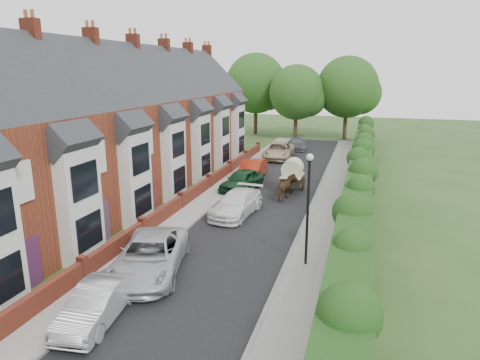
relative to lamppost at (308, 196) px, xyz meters
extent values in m
plane|color=#2D4C1E|center=(-3.40, -4.00, -3.30)|extent=(140.00, 140.00, 0.00)
cube|color=black|center=(-3.90, 7.00, -3.29)|extent=(6.00, 58.00, 0.02)
cube|color=gray|center=(0.20, 7.00, -3.24)|extent=(2.20, 58.00, 0.12)
cube|color=gray|center=(-7.75, 7.00, -3.24)|extent=(1.70, 58.00, 0.12)
cube|color=gray|center=(-0.85, 7.00, -3.23)|extent=(0.18, 58.00, 0.13)
cube|color=gray|center=(-6.95, 7.00, -3.23)|extent=(0.18, 58.00, 0.13)
cube|color=#1C3E13|center=(2.00, 7.00, -2.05)|extent=(1.50, 58.00, 2.50)
cube|color=#974526|center=(-14.40, 6.00, -0.05)|extent=(8.00, 40.00, 6.50)
cube|color=#282A2F|center=(-14.40, 6.00, 3.20)|extent=(8.00, 40.20, 8.00)
cube|color=black|center=(-9.68, -7.10, -1.90)|extent=(0.06, 1.80, 1.60)
cube|color=#3F2D2D|center=(-10.36, -5.00, -2.25)|extent=(0.08, 0.90, 2.10)
cube|color=silver|center=(-10.35, -5.10, 1.10)|extent=(0.12, 1.20, 1.60)
cube|color=silver|center=(-10.05, -2.10, -0.70)|extent=(0.70, 2.40, 5.20)
cube|color=black|center=(-9.68, -2.10, -1.90)|extent=(0.06, 1.80, 1.60)
cube|color=black|center=(-9.68, -2.10, 0.50)|extent=(0.06, 1.80, 1.60)
cube|color=#282A2F|center=(-10.20, -2.10, 2.30)|extent=(1.70, 2.60, 1.70)
cube|color=#3F2D2D|center=(-10.36, 0.00, -2.25)|extent=(0.08, 0.90, 2.10)
cube|color=silver|center=(-10.35, -0.10, 1.10)|extent=(0.12, 1.20, 1.60)
cube|color=silver|center=(-10.05, 2.90, -0.70)|extent=(0.70, 2.40, 5.20)
cube|color=black|center=(-9.68, 2.90, -1.90)|extent=(0.06, 1.80, 1.60)
cube|color=black|center=(-9.68, 2.90, 0.50)|extent=(0.06, 1.80, 1.60)
cube|color=#282A2F|center=(-10.20, 2.90, 2.30)|extent=(1.70, 2.60, 1.70)
cube|color=#3F2D2D|center=(-10.36, 5.00, -2.25)|extent=(0.08, 0.90, 2.10)
cube|color=silver|center=(-10.35, 4.90, 1.10)|extent=(0.12, 1.20, 1.60)
cube|color=silver|center=(-10.05, 7.90, -0.70)|extent=(0.70, 2.40, 5.20)
cube|color=black|center=(-9.68, 7.90, -1.90)|extent=(0.06, 1.80, 1.60)
cube|color=black|center=(-9.68, 7.90, 0.50)|extent=(0.06, 1.80, 1.60)
cube|color=#282A2F|center=(-10.20, 7.90, 2.30)|extent=(1.70, 2.60, 1.70)
cube|color=#3F2D2D|center=(-10.36, 10.00, -2.25)|extent=(0.08, 0.90, 2.10)
cube|color=silver|center=(-10.35, 9.90, 1.10)|extent=(0.12, 1.20, 1.60)
cube|color=silver|center=(-10.05, 12.90, -0.70)|extent=(0.70, 2.40, 5.20)
cube|color=black|center=(-9.68, 12.90, -1.90)|extent=(0.06, 1.80, 1.60)
cube|color=black|center=(-9.68, 12.90, 0.50)|extent=(0.06, 1.80, 1.60)
cube|color=#282A2F|center=(-10.20, 12.90, 2.30)|extent=(1.70, 2.60, 1.70)
cube|color=#3F2D2D|center=(-10.36, 15.00, -2.25)|extent=(0.08, 0.90, 2.10)
cube|color=silver|center=(-10.35, 14.90, 1.10)|extent=(0.12, 1.20, 1.60)
cube|color=silver|center=(-10.05, 17.90, -0.70)|extent=(0.70, 2.40, 5.20)
cube|color=black|center=(-9.68, 17.90, -1.90)|extent=(0.06, 1.80, 1.60)
cube|color=black|center=(-9.68, 17.90, 0.50)|extent=(0.06, 1.80, 1.60)
cube|color=#282A2F|center=(-10.20, 17.90, 2.30)|extent=(1.70, 2.60, 1.70)
cube|color=#3F2D2D|center=(-10.36, 20.00, -2.25)|extent=(0.08, 0.90, 2.10)
cube|color=silver|center=(-10.35, 19.90, 1.10)|extent=(0.12, 1.20, 1.60)
cube|color=silver|center=(-10.05, 22.90, -0.70)|extent=(0.70, 2.40, 5.20)
cube|color=black|center=(-9.68, 22.90, -1.90)|extent=(0.06, 1.80, 1.60)
cube|color=black|center=(-9.68, 22.90, 0.50)|extent=(0.06, 1.80, 1.60)
cube|color=#282A2F|center=(-10.20, 22.90, 2.30)|extent=(1.70, 2.60, 1.70)
cube|color=#3F2D2D|center=(-10.36, 25.00, -2.25)|extent=(0.08, 0.90, 2.10)
cube|color=silver|center=(-10.35, 24.90, 1.10)|extent=(0.12, 1.20, 1.60)
cube|color=maroon|center=(-14.40, 1.00, 7.00)|extent=(0.90, 0.50, 1.60)
cylinder|color=brown|center=(-14.60, 1.00, 7.95)|extent=(0.20, 0.20, 0.50)
cylinder|color=brown|center=(-14.20, 1.00, 7.95)|extent=(0.20, 0.20, 0.50)
cube|color=maroon|center=(-14.40, 6.00, 7.00)|extent=(0.90, 0.50, 1.60)
cylinder|color=brown|center=(-14.60, 6.00, 7.95)|extent=(0.20, 0.20, 0.50)
cylinder|color=brown|center=(-14.20, 6.00, 7.95)|extent=(0.20, 0.20, 0.50)
cube|color=maroon|center=(-14.40, 11.00, 7.00)|extent=(0.90, 0.50, 1.60)
cylinder|color=brown|center=(-14.60, 11.00, 7.95)|extent=(0.20, 0.20, 0.50)
cylinder|color=brown|center=(-14.20, 11.00, 7.95)|extent=(0.20, 0.20, 0.50)
cube|color=maroon|center=(-14.40, 16.00, 7.00)|extent=(0.90, 0.50, 1.60)
cylinder|color=brown|center=(-14.60, 16.00, 7.95)|extent=(0.20, 0.20, 0.50)
cylinder|color=brown|center=(-14.20, 16.00, 7.95)|extent=(0.20, 0.20, 0.50)
cube|color=maroon|center=(-14.40, 21.00, 7.00)|extent=(0.90, 0.50, 1.60)
cylinder|color=brown|center=(-14.60, 21.00, 7.95)|extent=(0.20, 0.20, 0.50)
cylinder|color=brown|center=(-14.20, 21.00, 7.95)|extent=(0.20, 0.20, 0.50)
cube|color=maroon|center=(-14.40, 26.00, 7.00)|extent=(0.90, 0.50, 1.60)
cylinder|color=brown|center=(-14.60, 26.00, 7.95)|extent=(0.20, 0.20, 0.50)
cylinder|color=brown|center=(-14.20, 26.00, 7.95)|extent=(0.20, 0.20, 0.50)
cube|color=maroon|center=(-8.75, -6.50, -2.85)|extent=(0.30, 4.70, 0.90)
cube|color=maroon|center=(-8.75, -1.50, -2.85)|extent=(0.30, 4.70, 0.90)
cube|color=maroon|center=(-8.75, 3.50, -2.85)|extent=(0.30, 4.70, 0.90)
cube|color=maroon|center=(-8.75, 8.50, -2.85)|extent=(0.30, 4.70, 0.90)
cube|color=maroon|center=(-8.75, 13.50, -2.85)|extent=(0.30, 4.70, 0.90)
cube|color=maroon|center=(-8.75, 18.50, -2.85)|extent=(0.30, 4.70, 0.90)
cube|color=maroon|center=(-8.75, 23.50, -2.85)|extent=(0.30, 4.70, 0.90)
cube|color=maroon|center=(-8.75, -4.00, -2.75)|extent=(0.35, 0.35, 1.10)
cube|color=maroon|center=(-8.75, 1.00, -2.75)|extent=(0.35, 0.35, 1.10)
cube|color=maroon|center=(-8.75, 6.00, -2.75)|extent=(0.35, 0.35, 1.10)
cube|color=maroon|center=(-8.75, 11.00, -2.75)|extent=(0.35, 0.35, 1.10)
cube|color=maroon|center=(-8.75, 16.00, -2.75)|extent=(0.35, 0.35, 1.10)
cube|color=maroon|center=(-8.75, 21.00, -2.75)|extent=(0.35, 0.35, 1.10)
cube|color=maroon|center=(-8.75, 26.00, -2.75)|extent=(0.35, 0.35, 1.10)
cylinder|color=black|center=(0.00, 0.00, -0.90)|extent=(0.12, 0.12, 4.80)
cylinder|color=black|center=(0.00, 0.00, 1.55)|extent=(0.20, 0.20, 0.10)
sphere|color=silver|center=(0.00, 0.00, 1.70)|extent=(0.32, 0.32, 0.32)
cylinder|color=#332316|center=(-6.40, 36.00, -0.92)|extent=(0.50, 0.50, 4.75)
sphere|color=#1F4D19|center=(-6.40, 36.00, 2.59)|extent=(6.80, 6.80, 6.80)
sphere|color=#1F4D19|center=(-5.04, 36.30, 1.93)|extent=(4.76, 4.76, 4.76)
cylinder|color=#332316|center=(-0.40, 38.00, -0.67)|extent=(0.50, 0.50, 5.25)
sphere|color=#1F4D19|center=(-0.40, 38.00, 3.21)|extent=(7.60, 7.60, 7.60)
sphere|color=#1F4D19|center=(1.12, 38.30, 2.48)|extent=(5.32, 5.32, 5.32)
cylinder|color=#332316|center=(-12.40, 39.00, -0.55)|extent=(0.50, 0.50, 5.50)
sphere|color=#1F4D19|center=(-12.40, 39.00, 3.52)|extent=(8.00, 8.00, 8.00)
sphere|color=#1F4D19|center=(-10.80, 39.30, 2.75)|extent=(5.60, 5.60, 5.60)
imported|color=#A8A9AD|center=(-6.40, -6.42, -2.62)|extent=(1.91, 4.24, 1.35)
imported|color=silver|center=(-6.37, -2.60, -2.49)|extent=(4.01, 6.27, 1.61)
imported|color=white|center=(-5.02, 5.82, -2.57)|extent=(2.52, 5.16, 1.44)
imported|color=#11381C|center=(-6.26, 11.20, -2.54)|extent=(2.72, 4.74, 1.52)
imported|color=#9A2510|center=(-6.40, 14.58, -2.52)|extent=(1.72, 4.73, 1.55)
imported|color=#C5AD8E|center=(-5.98, 23.40, -2.51)|extent=(2.85, 5.76, 1.57)
imported|color=#525459|center=(-5.01, 29.00, -2.66)|extent=(2.47, 4.63, 1.28)
imported|color=#4E331C|center=(-2.66, 9.71, -2.45)|extent=(1.25, 2.14, 1.70)
cube|color=black|center=(-2.66, 11.86, -2.35)|extent=(1.33, 2.22, 0.56)
cylinder|color=#C0BB95|center=(-2.66, 11.86, -1.58)|extent=(1.44, 1.39, 1.44)
cube|color=#C0BB95|center=(-2.66, 11.86, -2.08)|extent=(1.47, 2.28, 0.04)
cylinder|color=black|center=(-3.38, 12.52, -2.80)|extent=(0.09, 1.00, 1.00)
cylinder|color=black|center=(-1.94, 12.52, -2.80)|extent=(0.09, 1.00, 1.00)
cylinder|color=black|center=(-3.05, 10.64, -2.30)|extent=(0.06, 2.00, 0.06)
cylinder|color=black|center=(-2.27, 10.64, -2.30)|extent=(0.06, 2.00, 0.06)
camera|label=1|loc=(2.19, -17.82, 5.28)|focal=32.00mm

